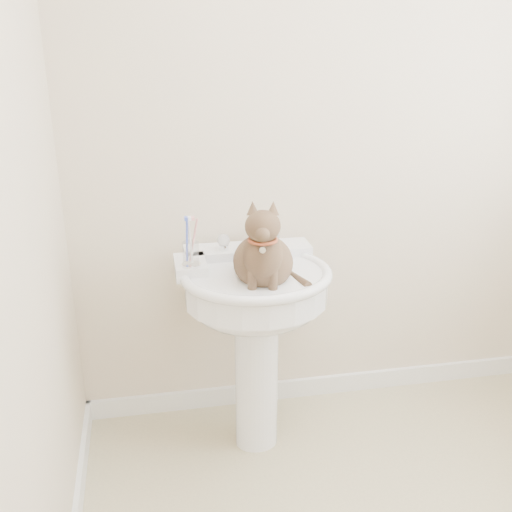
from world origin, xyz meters
TOP-DOWN VIEW (x-y plane):
  - wall_back at (0.00, 1.10)m, footprint 2.20×0.00m
  - baseboard_back at (0.00, 1.09)m, footprint 2.20×0.02m
  - pedestal_sink at (-0.39, 0.81)m, footprint 0.59×0.57m
  - faucet at (-0.39, 0.95)m, footprint 0.28×0.12m
  - soap_bar at (-0.33, 1.04)m, footprint 0.10×0.08m
  - toothbrush_cup at (-0.63, 0.83)m, footprint 0.07×0.07m
  - cat at (-0.38, 0.73)m, footprint 0.24×0.30m

SIDE VIEW (x-z plane):
  - baseboard_back at x=0.00m, z-range 0.00..0.09m
  - pedestal_sink at x=-0.39m, z-range 0.23..1.04m
  - soap_bar at x=-0.33m, z-range 0.81..0.84m
  - faucet at x=-0.39m, z-range 0.78..0.92m
  - toothbrush_cup at x=-0.63m, z-range 0.76..0.95m
  - cat at x=-0.38m, z-range 0.64..1.08m
  - wall_back at x=0.00m, z-range 0.00..2.50m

